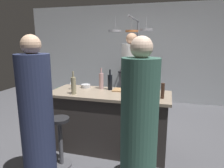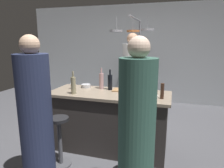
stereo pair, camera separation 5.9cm
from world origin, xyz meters
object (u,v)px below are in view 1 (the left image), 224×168
guest_left (37,120)px  bar_stool_right (142,151)px  wine_glass_by_chef (152,88)px  mixing_bowl_ceramic (152,97)px  cutting_board (124,90)px  wine_bottle_dark (110,82)px  wine_glass_near_right_guest (72,83)px  chef (131,83)px  pepper_mill (163,91)px  wine_bottle_white (74,85)px  guest_right (139,132)px  wine_bottle_rose (101,81)px  potted_plant (60,96)px  stove_range (135,87)px  mixing_bowl_steel (86,86)px  bar_stool_left (60,140)px

guest_left → bar_stool_right: size_ratio=2.54×
guest_left → wine_glass_by_chef: (1.17, 1.01, 0.20)m
wine_glass_by_chef → mixing_bowl_ceramic: bearing=-84.0°
cutting_board → mixing_bowl_ceramic: mixing_bowl_ceramic is taller
wine_bottle_dark → wine_glass_near_right_guest: size_ratio=2.20×
chef → cutting_board: bearing=-86.7°
pepper_mill → wine_bottle_white: 1.25m
guest_left → guest_right: bearing=1.2°
guest_right → cutting_board: bearing=109.6°
guest_left → wine_bottle_white: guest_left is taller
wine_bottle_white → wine_bottle_rose: 0.51m
wine_glass_near_right_guest → chef: bearing=53.2°
potted_plant → wine_bottle_white: size_ratio=1.57×
pepper_mill → wine_glass_near_right_guest: (-1.42, 0.17, 0.00)m
pepper_mill → wine_glass_by_chef: bearing=142.8°
stove_range → wine_bottle_dark: (-0.04, -2.28, 0.58)m
cutting_board → wine_bottle_white: bearing=-149.3°
mixing_bowl_ceramic → stove_range: bearing=103.8°
guest_right → wine_bottle_rose: guest_right is taller
guest_left → bar_stool_right: (1.13, 0.39, -0.43)m
mixing_bowl_steel → wine_bottle_rose: bearing=0.4°
stove_range → guest_left: guest_left is taller
bar_stool_left → pepper_mill: (1.27, 0.51, 0.63)m
wine_bottle_white → mixing_bowl_steel: wine_bottle_white is taller
wine_bottle_white → pepper_mill: bearing=5.1°
stove_range → bar_stool_right: bearing=-79.2°
guest_right → wine_bottle_white: bearing=144.3°
pepper_mill → mixing_bowl_steel: pepper_mill is taller
chef → guest_right: bearing=-77.4°
bar_stool_left → guest_left: bearing=-96.6°
chef → bar_stool_right: (0.46, -1.71, -0.46)m
guest_right → cutting_board: 1.23m
guest_left → cutting_board: guest_left is taller
bar_stool_right → mixing_bowl_steel: size_ratio=4.56×
guest_right → mixing_bowl_ceramic: bearing=86.0°
pepper_mill → mixing_bowl_steel: (-1.24, 0.31, -0.08)m
stove_range → guest_left: bearing=-98.9°
wine_glass_near_right_guest → bar_stool_left: bearing=-77.7°
guest_left → wine_bottle_dark: guest_left is taller
wine_bottle_dark → mixing_bowl_steel: 0.44m
wine_bottle_rose → wine_glass_near_right_guest: size_ratio=2.29×
cutting_board → wine_bottle_dark: wine_bottle_dark is taller
bar_stool_left → wine_bottle_rose: 1.10m
wine_bottle_white → mixing_bowl_ceramic: bearing=1.6°
bar_stool_right → potted_plant: bearing=137.0°
stove_range → wine_glass_by_chef: size_ratio=6.10×
bar_stool_left → mixing_bowl_ceramic: size_ratio=4.07×
stove_range → cutting_board: 2.33m
wine_glass_by_chef → mixing_bowl_steel: 1.11m
wine_glass_by_chef → guest_left: bearing=-139.1°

